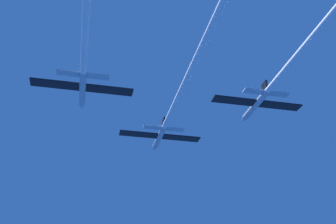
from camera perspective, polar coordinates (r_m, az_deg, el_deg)
jet_lead at (r=86.18m, az=1.36°, el=1.87°), size 21.11×69.96×3.50m
jet_left_wing at (r=68.87m, az=-11.78°, el=11.92°), size 21.11×69.62×3.50m
jet_right_wing at (r=75.88m, az=19.70°, el=9.64°), size 21.11×77.53×3.50m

